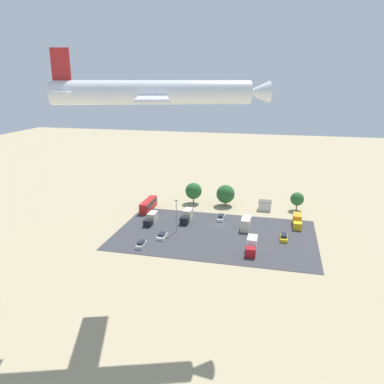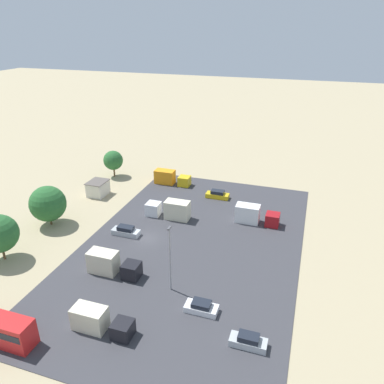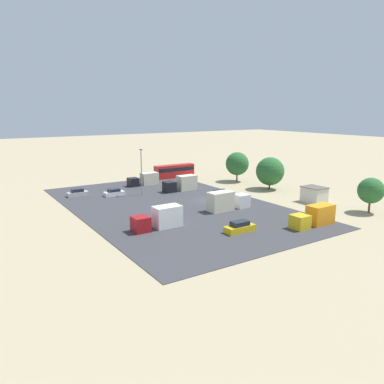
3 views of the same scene
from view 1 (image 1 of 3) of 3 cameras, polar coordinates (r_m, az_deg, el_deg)
ground_plane at (r=113.36m, az=4.18°, el=-4.97°), size 400.00×400.00×0.00m
parking_lot_surface at (r=106.21m, az=3.50°, el=-6.47°), size 55.56×34.02×0.08m
shed_building at (r=127.54m, az=11.05°, el=-2.01°), size 4.34×3.62×3.03m
bus at (r=125.77m, az=-6.66°, el=-1.90°), size 2.53×10.95×3.36m
parked_car_0 at (r=99.22m, az=-7.76°, el=-7.91°), size 1.71×4.17×1.55m
parked_car_1 at (r=103.74m, az=-4.60°, el=-6.70°), size 1.93×4.15×1.43m
parked_car_2 at (r=105.30m, az=13.83°, el=-6.74°), size 1.87×4.69×1.63m
parked_car_3 at (r=116.63m, az=4.45°, el=-3.94°), size 1.78×4.79×1.61m
parked_truck_0 at (r=110.86m, az=8.24°, el=-4.70°), size 2.47×8.24×3.41m
parked_truck_1 at (r=115.46m, az=-0.78°, el=-3.67°), size 2.38×7.73×3.25m
parked_truck_2 at (r=96.93m, az=9.09°, el=-8.04°), size 2.45×7.76×3.24m
parked_truck_3 at (r=116.18m, az=15.73°, el=-4.25°), size 2.39×8.00×3.03m
parked_truck_4 at (r=114.64m, az=-6.22°, el=-4.03°), size 2.30×7.38×2.83m
tree_near_shed at (r=129.25m, az=5.13°, el=-0.31°), size 6.32×6.32×7.25m
tree_apron_mid at (r=131.00m, az=0.23°, el=0.17°), size 5.75×5.75×7.36m
tree_apron_far at (r=128.79m, az=15.73°, el=-1.03°), size 4.47×4.47×6.17m
light_pole_lot_centre at (r=105.83m, az=-2.40°, el=-3.46°), size 0.90×0.28×9.62m
airplane at (r=63.66m, az=-4.67°, el=14.87°), size 35.11×29.16×8.74m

